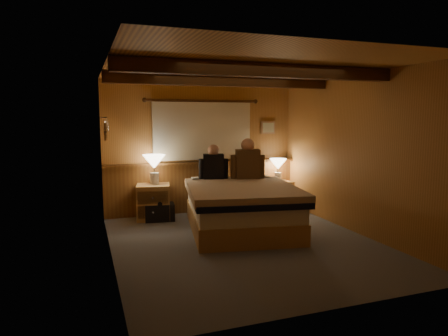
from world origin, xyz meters
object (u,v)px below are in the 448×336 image
nightstand_right (278,195)px  nightstand_left (153,202)px  duffel_bag (160,212)px  person_left (213,165)px  lamp_left (154,163)px  bed (241,207)px  person_right (248,162)px  lamp_right (278,165)px

nightstand_right → nightstand_left: bearing=174.7°
nightstand_left → duffel_bag: (0.08, -0.13, -0.15)m
person_left → duffel_bag: (-0.90, 0.21, -0.79)m
lamp_left → duffel_bag: bearing=-75.5°
bed → nightstand_right: size_ratio=4.36×
person_right → lamp_right: bearing=47.0°
nightstand_left → nightstand_right: (2.40, 0.03, -0.04)m
person_left → lamp_left: bearing=171.7°
nightstand_left → bed: bearing=-32.4°
bed → person_left: 0.98m
person_left → person_right: (0.56, -0.16, 0.05)m
lamp_right → person_left: person_left is taller
bed → nightstand_left: size_ratio=3.63×
nightstand_right → person_right: size_ratio=0.74×
lamp_right → duffel_bag: 2.45m
nightstand_right → lamp_left: lamp_left is taller
nightstand_left → lamp_left: lamp_left is taller
bed → nightstand_right: (1.23, 1.14, -0.10)m
lamp_right → lamp_left: bearing=-179.4°
lamp_left → person_left: size_ratio=0.82×
nightstand_left → person_right: 1.76m
bed → person_left: (-0.19, 0.77, 0.58)m
lamp_left → nightstand_left: bearing=-123.9°
lamp_left → person_left: person_left is taller
nightstand_left → person_left: person_left is taller
nightstand_right → person_right: person_right is taller
lamp_right → duffel_bag: size_ratio=0.82×
bed → nightstand_left: bed is taller
person_left → duffel_bag: person_left is taller
bed → nightstand_right: bed is taller
lamp_right → person_right: bearing=-146.6°
lamp_right → nightstand_left: bearing=-178.2°
lamp_right → person_left: size_ratio=0.70×
bed → lamp_left: bearing=144.4°
nightstand_right → lamp_right: bearing=57.1°
duffel_bag → nightstand_left: bearing=130.1°
bed → duffel_bag: 1.49m
lamp_left → person_left: bearing=-22.5°
nightstand_right → duffel_bag: bearing=177.8°
nightstand_left → nightstand_right: size_ratio=1.20×
nightstand_left → duffel_bag: 0.21m
bed → lamp_right: size_ratio=5.40×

